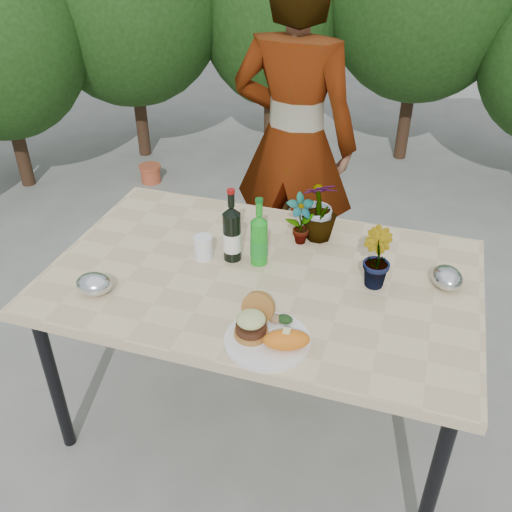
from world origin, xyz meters
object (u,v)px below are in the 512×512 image
(patio_table, at_px, (262,286))
(wine_bottle, at_px, (232,234))
(dinner_plate, at_px, (267,340))
(person, at_px, (294,143))

(patio_table, xyz_separation_m, wine_bottle, (-0.14, 0.06, 0.17))
(dinner_plate, bearing_deg, person, 101.10)
(wine_bottle, height_order, person, person)
(dinner_plate, bearing_deg, patio_table, 109.60)
(patio_table, height_order, dinner_plate, dinner_plate)
(patio_table, distance_m, dinner_plate, 0.39)
(dinner_plate, distance_m, person, 1.34)
(person, bearing_deg, patio_table, 101.17)
(person, bearing_deg, wine_bottle, 92.51)
(dinner_plate, distance_m, wine_bottle, 0.51)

